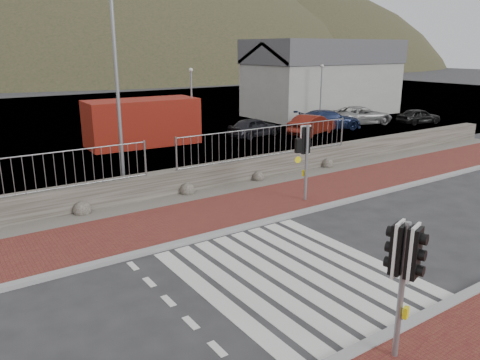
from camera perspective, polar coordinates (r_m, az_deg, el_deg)
ground at (r=11.49m, az=6.27°, el=-11.24°), size 220.00×220.00×0.00m
sidewalk_far at (r=14.88m, az=-5.02°, el=-4.57°), size 40.00×3.00×0.08m
kerb_near at (r=9.71m, az=18.33°, el=-17.20°), size 40.00×0.25×0.12m
kerb_far at (r=13.67m, az=-1.92°, el=-6.36°), size 40.00×0.25×0.12m
zebra_crossing at (r=11.49m, az=6.27°, el=-11.21°), size 4.62×5.60×0.01m
gravel_strip at (r=16.56m, az=-8.41°, el=-2.57°), size 40.00×1.50×0.06m
stone_wall at (r=17.13m, az=-9.65°, el=-0.52°), size 40.00×0.60×0.90m
railing at (r=16.67m, az=-9.65°, el=3.88°), size 18.07×0.07×1.22m
quay at (r=36.62m, az=-23.39°, el=6.38°), size 120.00×40.00×0.50m
harbor_building at (r=38.50m, az=10.09°, el=12.22°), size 12.20×6.20×5.80m
hills_backdrop at (r=100.62m, az=-25.05°, el=-2.00°), size 254.00×90.00×100.00m
traffic_signal_near at (r=8.19m, az=19.39°, el=-9.51°), size 0.41×0.32×2.54m
traffic_signal_far at (r=16.05m, az=8.06°, el=3.99°), size 0.66×0.32×2.71m
streetlight at (r=16.86m, az=-14.35°, el=11.36°), size 1.52×0.39×7.17m
shipping_container at (r=26.45m, az=-11.82°, el=6.90°), size 6.11×2.77×2.50m
car_a at (r=28.33m, az=1.73°, el=6.45°), size 3.61×1.85×1.18m
car_b at (r=29.49m, az=8.77°, el=6.70°), size 3.97×2.37×1.24m
car_c at (r=31.51m, az=10.74°, el=7.23°), size 4.72×2.98×1.27m
car_d at (r=34.11m, az=14.51°, el=7.64°), size 4.89×3.02×1.27m
car_e at (r=35.57m, az=20.96°, el=7.28°), size 3.40×1.92×1.09m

